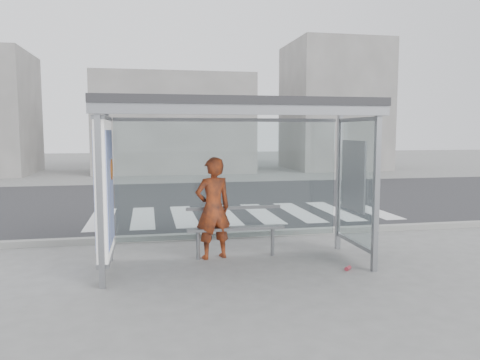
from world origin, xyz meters
The scene contains 10 objects.
ground centered at (0.00, 0.00, 0.00)m, with size 80.00×80.00×0.00m, color slate.
road centered at (0.00, 7.00, 0.00)m, with size 30.00×10.00×0.01m, color #272729.
curb centered at (0.00, 1.95, 0.06)m, with size 30.00×0.18×0.12m, color gray.
crosswalk centered at (1.00, 4.50, 0.00)m, with size 7.55×3.00×0.00m.
bus_shelter centered at (-0.37, 0.06, 1.98)m, with size 4.25×1.65×2.62m.
building_center centered at (0.00, 18.00, 2.50)m, with size 8.00×5.00×5.00m, color slate.
building_right centered at (9.00, 18.00, 3.50)m, with size 5.00×5.00×7.00m, color slate.
person centered at (-0.31, 0.51, 0.85)m, with size 0.62×0.41×1.70m, color #C04112.
bench centered at (0.07, 0.50, 0.51)m, with size 1.65×0.31×0.85m.
soda_can centered at (1.63, -0.58, 0.03)m, with size 0.07×0.07×0.12m, color #DB4052.
Camera 1 is at (-1.36, -7.13, 2.14)m, focal length 35.00 mm.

